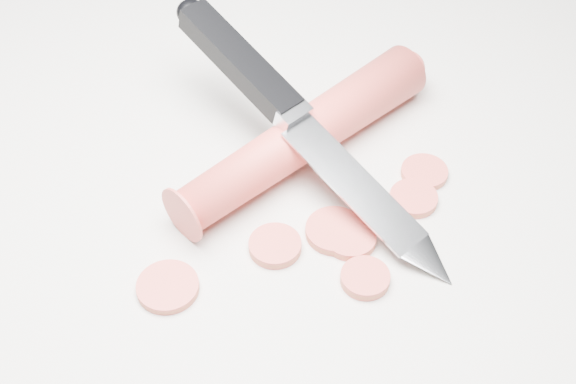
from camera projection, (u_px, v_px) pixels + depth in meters
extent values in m
plane|color=beige|center=(305.00, 192.00, 0.57)|extent=(2.40, 2.40, 0.00)
cylinder|color=red|center=(304.00, 136.00, 0.58)|extent=(0.21, 0.15, 0.04)
cylinder|color=#C73F37|center=(168.00, 287.00, 0.51)|extent=(0.04, 0.04, 0.01)
cylinder|color=#C73F37|center=(350.00, 238.00, 0.54)|extent=(0.04, 0.04, 0.01)
cylinder|color=#C73F37|center=(275.00, 246.00, 0.54)|extent=(0.04, 0.04, 0.01)
cylinder|color=#C73F37|center=(414.00, 198.00, 0.57)|extent=(0.03, 0.03, 0.01)
cylinder|color=#C73F37|center=(424.00, 172.00, 0.58)|extent=(0.03, 0.03, 0.01)
cylinder|color=#C73F37|center=(335.00, 231.00, 0.55)|extent=(0.04, 0.04, 0.01)
cylinder|color=#C73F37|center=(365.00, 278.00, 0.52)|extent=(0.03, 0.03, 0.01)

